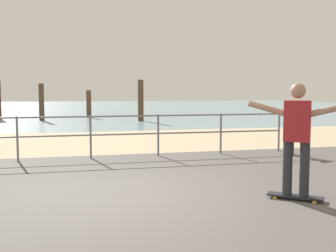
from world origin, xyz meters
TOP-DOWN VIEW (x-y plane):
  - ground_plane at (0.00, -1.00)m, footprint 24.00×10.00m
  - beach_strip at (0.00, 7.00)m, footprint 24.00×6.00m
  - sea_surface at (0.00, 35.00)m, footprint 72.00×50.00m
  - railing_fence at (-1.08, 3.60)m, footprint 11.60×0.05m
  - skateboard at (2.52, -0.83)m, footprint 0.75×0.66m
  - skateboarder at (2.52, -0.83)m, footprint 1.18×0.98m
  - bollard_short at (4.67, 2.97)m, footprint 0.18×0.18m
  - seagull at (4.68, 2.98)m, footprint 0.42×0.32m
  - groyne_post_1 at (-2.32, 16.86)m, footprint 0.28×0.28m
  - groyne_post_2 at (0.30, 18.99)m, footprint 0.30×0.30m
  - groyne_post_3 at (2.93, 15.36)m, footprint 0.31×0.31m

SIDE VIEW (x-z plane):
  - ground_plane at x=0.00m, z-range -0.02..0.02m
  - beach_strip at x=0.00m, z-range -0.02..0.02m
  - sea_surface at x=0.00m, z-range -0.02..0.02m
  - skateboard at x=2.52m, z-range 0.03..0.11m
  - bollard_short at x=4.67m, z-range 0.00..0.66m
  - railing_fence at x=-1.08m, z-range 0.17..1.22m
  - seagull at x=4.68m, z-range 0.65..0.82m
  - groyne_post_2 at x=0.30m, z-range 0.00..1.69m
  - skateboarder at x=2.52m, z-range 0.19..1.84m
  - groyne_post_1 at x=-2.32m, z-range 0.00..2.05m
  - groyne_post_3 at x=2.93m, z-range 0.00..2.25m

